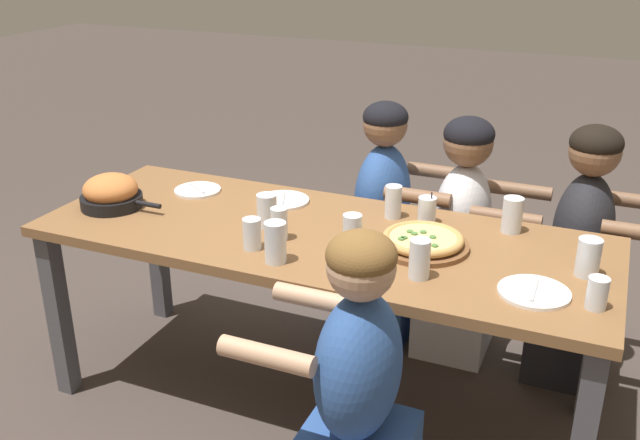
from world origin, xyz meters
The scene contains 22 objects.
ground_plane centered at (0.00, 0.00, 0.00)m, with size 18.00×18.00×0.00m, color #423833.
dining_table centered at (0.00, 0.00, 0.68)m, with size 2.15×0.81×0.77m.
pizza_board_main centered at (0.39, 0.02, 0.79)m, with size 0.33×0.33×0.05m.
skillet_bowl centered at (-0.88, -0.10, 0.83)m, with size 0.36×0.25×0.14m.
empty_plate_a centered at (0.80, -0.18, 0.77)m, with size 0.23×0.23×0.02m.
empty_plate_b centered at (-0.66, 0.19, 0.77)m, with size 0.20×0.20×0.02m.
empty_plate_c centered at (-0.27, 0.23, 0.77)m, with size 0.22×0.22×0.02m.
cocktail_glass_blue centered at (0.34, 0.25, 0.81)m, with size 0.07×0.07×0.13m.
drinking_glass_a centered at (-0.21, -0.03, 0.83)m, with size 0.08×0.08×0.13m.
drinking_glass_b centered at (0.18, -0.13, 0.83)m, with size 0.07×0.07×0.15m.
drinking_glass_c centered at (-0.04, -0.29, 0.83)m, with size 0.08×0.08×0.15m.
drinking_glass_d centered at (0.20, 0.25, 0.83)m, with size 0.07×0.07×0.13m.
drinking_glass_e centered at (0.66, 0.29, 0.84)m, with size 0.08×0.08×0.13m.
drinking_glass_f centered at (0.44, -0.21, 0.83)m, with size 0.07×0.07×0.13m.
drinking_glass_g centered at (0.94, 0.03, 0.82)m, with size 0.08×0.08×0.13m.
drinking_glass_h centered at (-0.17, -0.23, 0.82)m, with size 0.07×0.07×0.11m.
drinking_glass_i centered at (-0.11, -0.12, 0.82)m, with size 0.06×0.06×0.12m.
drinking_glass_j centered at (0.99, -0.19, 0.81)m, with size 0.06×0.06×0.10m.
diner_far_center centered at (0.04, 0.62, 0.52)m, with size 0.51×0.40×1.13m.
diner_near_midright centered at (0.38, -0.62, 0.50)m, with size 0.51×0.40×1.09m.
diner_far_midright centered at (0.41, 0.62, 0.52)m, with size 0.51×0.40×1.10m.
diner_far_right centered at (0.91, 0.62, 0.52)m, with size 0.51×0.40×1.12m.
Camera 1 is at (0.96, -2.25, 1.85)m, focal length 40.00 mm.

